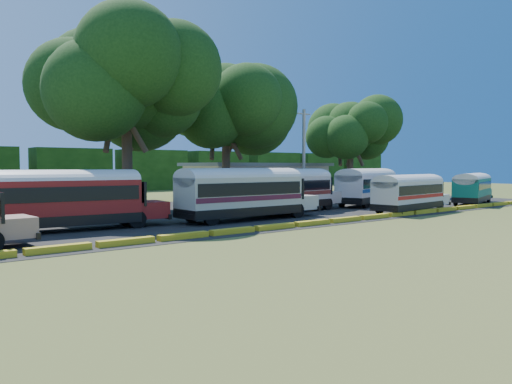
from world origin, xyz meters
TOP-DOWN VIEW (x-y plane):
  - ground at (0.00, 0.00)m, footprint 160.00×160.00m
  - asphalt_strip at (1.00, 12.00)m, footprint 64.00×24.00m
  - curb at (-0.00, 1.00)m, footprint 53.70×0.45m
  - terminal_building at (18.00, 30.00)m, footprint 19.00×9.00m
  - treeline_backdrop at (0.00, 48.00)m, footprint 130.00×4.00m
  - bus_red at (-14.04, 7.79)m, footprint 10.55×3.46m
  - bus_cream_west at (-3.05, 5.85)m, footprint 10.57×2.70m
  - bus_cream_east at (3.21, 8.39)m, footprint 10.53×3.63m
  - bus_white_red at (10.37, 2.19)m, footprint 9.17×3.21m
  - bus_white_blue at (13.40, 8.65)m, footprint 10.57×5.44m
  - bus_teal at (22.32, 3.37)m, footprint 9.16×4.82m
  - tree_west at (-6.49, 16.16)m, footprint 11.41×11.41m
  - tree_center at (5.57, 19.86)m, footprint 11.03×11.03m
  - tree_east at (24.37, 20.06)m, footprint 8.60×8.60m
  - utility_pole at (9.86, 13.34)m, footprint 1.60×0.30m

SIDE VIEW (x-z plane):
  - ground at x=0.00m, z-range 0.00..0.00m
  - asphalt_strip at x=1.00m, z-range 0.00..0.02m
  - curb at x=0.00m, z-range 0.00..0.30m
  - bus_white_red at x=10.37m, z-range 0.19..3.14m
  - bus_teal at x=22.32m, z-range 0.22..3.15m
  - bus_white_blue at x=13.40m, z-range 0.22..3.60m
  - bus_cream_east at x=3.21m, z-range 0.22..3.61m
  - bus_red at x=-14.04m, z-range 0.25..3.66m
  - bus_cream_west at x=-3.05m, z-range 0.23..3.70m
  - terminal_building at x=18.00m, z-range 0.03..4.03m
  - treeline_backdrop at x=0.00m, z-range 0.00..6.00m
  - utility_pole at x=9.86m, z-range 0.11..9.02m
  - tree_east at x=24.37m, z-range 2.51..13.93m
  - tree_center at x=5.57m, z-range 2.72..16.31m
  - tree_west at x=-6.49m, z-range 3.09..17.71m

